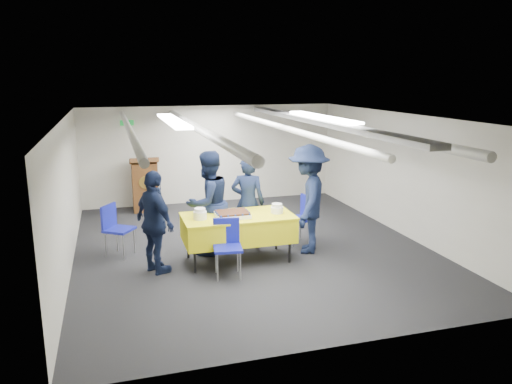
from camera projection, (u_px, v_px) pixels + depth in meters
ground at (251, 247)px, 8.88m from camera, size 7.00×7.00×0.00m
room_shell at (249, 143)px, 8.87m from camera, size 6.00×7.00×2.30m
serving_table at (238, 228)px, 8.12m from camera, size 1.79×0.92×0.77m
sheet_cake at (233, 214)px, 7.97m from camera, size 0.54×0.42×0.09m
plate_stack_left at (200, 214)px, 7.84m from camera, size 0.21×0.21×0.18m
plate_stack_right at (277, 209)px, 8.19m from camera, size 0.21×0.21×0.16m
podium at (145, 184)px, 11.14m from camera, size 0.62×0.53×1.25m
chair_near at (227, 241)px, 7.55m from camera, size 0.47×0.47×0.87m
chair_right at (301, 214)px, 9.02m from camera, size 0.46×0.46×0.87m
chair_left at (115, 225)px, 8.39m from camera, size 0.58×0.58×0.87m
sailor_a at (248, 202)px, 8.74m from camera, size 0.70×0.59×1.62m
sailor_b at (208, 203)px, 8.39m from camera, size 1.08×1.01×1.77m
sailor_c at (155, 223)px, 7.57m from camera, size 0.77×1.01×1.60m
sailor_d at (308, 199)px, 8.48m from camera, size 1.16×1.38×1.86m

